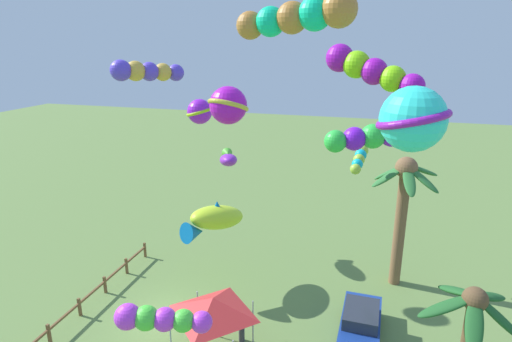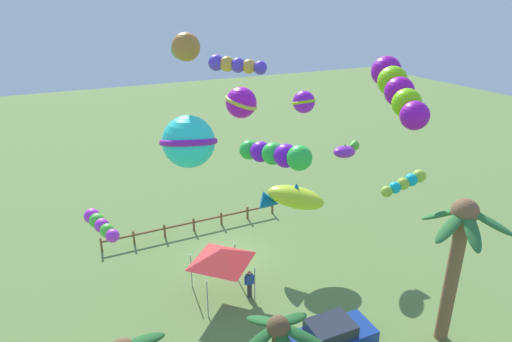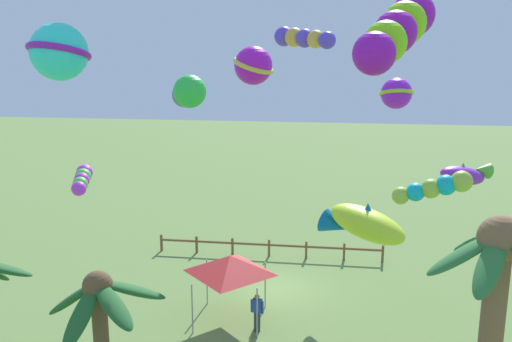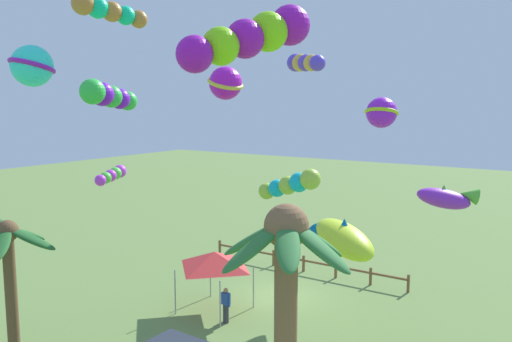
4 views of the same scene
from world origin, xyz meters
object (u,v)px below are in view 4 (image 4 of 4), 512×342
spectator_0 (226,305)px  palm_tree_2 (10,267)px  kite_tube_10 (108,11)px  kite_fish_0 (447,198)px  kite_tube_5 (305,63)px  festival_tent (215,260)px  kite_tube_9 (109,96)px  kite_ball_7 (381,113)px  kite_tube_1 (112,175)px  kite_fish_4 (341,239)px  kite_ball_3 (32,66)px  kite_ball_8 (225,83)px  kite_tube_2 (251,37)px  palm_tree_1 (286,285)px  kite_tube_6 (291,185)px

spectator_0 → palm_tree_2: bearing=71.4°
palm_tree_2 → kite_tube_10: 10.58m
kite_fish_0 → kite_tube_5: bearing=-8.6°
festival_tent → kite_tube_9: bearing=89.6°
palm_tree_2 → kite_ball_7: kite_ball_7 is taller
kite_tube_1 → kite_ball_7: 13.39m
kite_fish_4 → palm_tree_2: bearing=58.0°
kite_fish_0 → kite_fish_4: 4.77m
palm_tree_2 → kite_ball_3: kite_ball_3 is taller
kite_tube_1 → kite_ball_8: size_ratio=1.18×
palm_tree_2 → kite_tube_5: bearing=-107.7°
kite_fish_0 → kite_fish_4: bearing=9.3°
festival_tent → kite_tube_2: kite_tube_2 is taller
palm_tree_2 → kite_tube_9: size_ratio=1.93×
festival_tent → kite_tube_5: 10.19m
kite_ball_3 → kite_tube_10: bearing=-106.8°
kite_tube_5 → kite_ball_7: 4.71m
kite_fish_4 → festival_tent: bearing=20.8°
kite_tube_5 → kite_tube_9: size_ratio=0.90×
palm_tree_1 → kite_tube_2: bearing=-40.6°
kite_fish_4 → kite_tube_5: size_ratio=1.53×
palm_tree_1 → kite_tube_6: (1.22, -2.33, 2.15)m
kite_fish_4 → kite_tube_5: kite_tube_5 is taller
kite_tube_5 → kite_tube_10: (5.02, 7.43, 1.81)m
kite_tube_2 → kite_ball_3: kite_tube_2 is taller
kite_tube_1 → kite_tube_6: (-12.61, 4.17, 1.17)m
palm_tree_1 → kite_ball_3: 12.94m
festival_tent → kite_fish_4: 5.92m
festival_tent → kite_ball_7: (-6.63, -3.18, 6.80)m
kite_tube_2 → festival_tent: bearing=-43.3°
kite_tube_2 → kite_fish_4: size_ratio=1.01×
kite_ball_7 → kite_tube_10: bearing=36.9°
kite_ball_3 → kite_tube_2: bearing=-171.9°
festival_tent → kite_fish_0: size_ratio=1.11×
festival_tent → kite_tube_10: kite_tube_10 is taller
kite_tube_2 → kite_tube_10: size_ratio=1.32×
spectator_0 → kite_fish_0: bearing=-157.1°
palm_tree_1 → kite_ball_8: size_ratio=3.60×
palm_tree_2 → kite_fish_0: 16.25m
kite_tube_2 → kite_ball_3: bearing=8.1°
spectator_0 → kite_ball_7: 10.79m
palm_tree_2 → kite_tube_5: 15.27m
palm_tree_2 → kite_tube_5: (-4.09, -12.80, 7.26)m
kite_fish_0 → palm_tree_2: bearing=46.5°
palm_tree_1 → spectator_0: size_ratio=4.54×
kite_tube_5 → kite_fish_0: bearing=171.4°
palm_tree_2 → kite_tube_6: size_ratio=2.71×
kite_fish_4 → kite_ball_7: 5.71m
kite_tube_9 → kite_tube_10: 4.76m
kite_ball_8 → festival_tent: bearing=-23.1°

